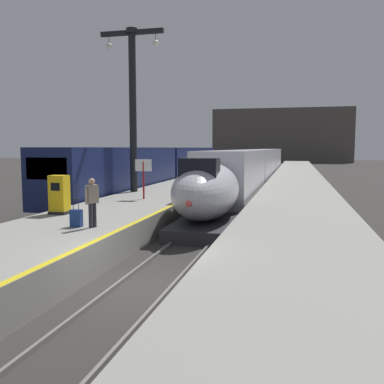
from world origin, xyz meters
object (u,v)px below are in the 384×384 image
(station_column_mid, at_px, (133,96))
(departure_info_board, at_px, (143,171))
(regional_train_adjacent, at_px, (161,166))
(ticket_machine_yellow, at_px, (59,196))
(passenger_near_edge, at_px, (92,199))
(highspeed_train_main, at_px, (256,166))
(rolling_suitcase, at_px, (76,218))

(station_column_mid, xyz_separation_m, departure_info_board, (1.92, -3.42, -4.39))
(regional_train_adjacent, distance_m, ticket_machine_yellow, 21.36)
(passenger_near_edge, bearing_deg, highspeed_train_main, 84.60)
(departure_info_board, bearing_deg, station_column_mid, 119.26)
(ticket_machine_yellow, bearing_deg, passenger_near_edge, -41.51)
(highspeed_train_main, xyz_separation_m, station_column_mid, (-5.90, -18.35, 4.99))
(highspeed_train_main, distance_m, station_column_mid, 19.91)
(highspeed_train_main, bearing_deg, rolling_suitcase, -96.54)
(station_column_mid, distance_m, ticket_machine_yellow, 10.49)
(passenger_near_edge, distance_m, rolling_suitcase, 0.91)
(passenger_near_edge, height_order, ticket_machine_yellow, passenger_near_edge)
(highspeed_train_main, relative_size, passenger_near_edge, 33.56)
(regional_train_adjacent, bearing_deg, departure_info_board, -75.12)
(station_column_mid, xyz_separation_m, ticket_machine_yellow, (0.35, -9.13, -5.16))
(highspeed_train_main, xyz_separation_m, regional_train_adjacent, (-8.10, -6.27, 0.17))
(ticket_machine_yellow, height_order, departure_info_board, departure_info_board)
(departure_info_board, bearing_deg, rolling_suitcase, -86.11)
(rolling_suitcase, distance_m, departure_info_board, 8.25)
(passenger_near_edge, xyz_separation_m, rolling_suitcase, (-0.60, -0.03, -0.69))
(highspeed_train_main, height_order, ticket_machine_yellow, highspeed_train_main)
(regional_train_adjacent, height_order, station_column_mid, station_column_mid)
(passenger_near_edge, distance_m, ticket_machine_yellow, 3.64)
(rolling_suitcase, relative_size, ticket_machine_yellow, 0.61)
(passenger_near_edge, relative_size, departure_info_board, 0.80)
(regional_train_adjacent, relative_size, passenger_near_edge, 21.66)
(station_column_mid, height_order, passenger_near_edge, station_column_mid)
(regional_train_adjacent, distance_m, station_column_mid, 13.19)
(regional_train_adjacent, bearing_deg, ticket_machine_yellow, -83.14)
(highspeed_train_main, bearing_deg, passenger_near_edge, -95.40)
(regional_train_adjacent, height_order, passenger_near_edge, regional_train_adjacent)
(departure_info_board, bearing_deg, ticket_machine_yellow, -105.36)
(ticket_machine_yellow, bearing_deg, station_column_mid, 92.20)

